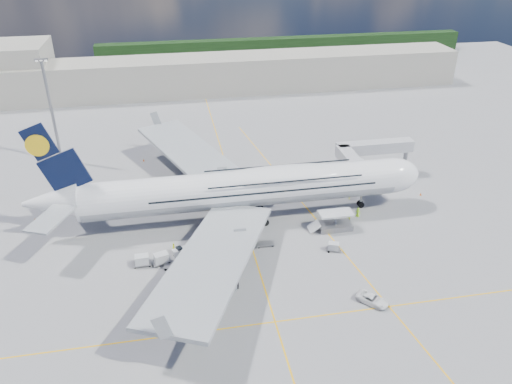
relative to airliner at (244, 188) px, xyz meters
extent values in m
plane|color=gray|center=(-0.26, -10.00, -6.87)|extent=(300.00, 300.00, 0.00)
cube|color=#FBB50D|center=(-0.26, -10.00, -6.86)|extent=(0.25, 220.00, 0.01)
cube|color=#FBB50D|center=(-0.26, -30.00, -6.86)|extent=(120.00, 0.25, 0.01)
cube|color=#FBB50D|center=(13.74, 0.00, -6.86)|extent=(14.16, 99.06, 0.01)
cylinder|color=white|center=(-0.26, 0.00, -0.07)|extent=(62.00, 7.20, 7.20)
cylinder|color=#9EA0A5|center=(-0.26, 0.00, -0.22)|extent=(60.76, 7.13, 7.13)
ellipsoid|color=white|center=(7.74, 0.00, 1.91)|extent=(36.00, 6.84, 3.76)
ellipsoid|color=white|center=(30.74, 0.00, -0.07)|extent=(11.52, 7.20, 7.20)
ellipsoid|color=black|center=(33.98, 0.00, 0.53)|extent=(3.84, 4.16, 1.44)
cone|color=white|center=(-35.76, 0.00, 0.73)|extent=(10.00, 6.84, 6.84)
cube|color=black|center=(-33.76, 0.00, 9.53)|extent=(11.02, 0.46, 14.61)
cylinder|color=yellow|center=(-35.86, 0.00, 12.03)|extent=(4.00, 0.60, 4.00)
cube|color=#999EA3|center=(-8.26, 20.00, -1.27)|extent=(25.49, 39.15, 3.35)
cube|color=#999EA3|center=(-8.26, -20.00, -1.27)|extent=(25.49, 39.15, 3.35)
cylinder|color=#B7BABF|center=(-3.26, 12.50, -3.67)|extent=(5.20, 3.50, 3.50)
cylinder|color=#B7BABF|center=(-7.76, 23.00, -3.67)|extent=(5.20, 3.50, 3.50)
cylinder|color=#B7BABF|center=(-3.26, -12.50, -3.67)|extent=(5.20, 3.50, 3.50)
cylinder|color=#B7BABF|center=(-7.76, -23.00, -3.67)|extent=(5.20, 3.50, 3.50)
cylinder|color=gray|center=(24.74, 0.00, -4.67)|extent=(0.44, 0.44, 3.80)
cylinder|color=black|center=(24.74, 0.00, -6.22)|extent=(1.30, 0.90, 1.30)
cylinder|color=gray|center=(-0.26, 0.00, -4.67)|extent=(0.56, 0.56, 3.80)
cylinder|color=black|center=(-0.26, 3.20, -6.12)|extent=(1.50, 0.90, 1.50)
cube|color=#B7B7BC|center=(24.74, 8.60, 0.23)|extent=(3.00, 10.00, 2.60)
cube|color=#B7B7BC|center=(32.74, 13.60, 0.23)|extent=(18.00, 3.00, 2.60)
cylinder|color=gray|center=(26.74, 11.60, -3.32)|extent=(0.80, 0.80, 7.10)
cylinder|color=black|center=(26.74, 11.60, -6.42)|extent=(0.90, 0.80, 0.90)
cylinder|color=gray|center=(40.74, 13.60, -3.32)|extent=(1.00, 1.00, 7.10)
cube|color=gray|center=(40.74, 13.60, -6.47)|extent=(2.00, 2.00, 0.80)
cylinder|color=#B7B7BC|center=(24.74, 4.80, 0.23)|extent=(3.60, 3.60, 2.80)
cube|color=silver|center=(16.74, -7.10, -3.37)|extent=(6.50, 3.20, 0.35)
cube|color=gray|center=(16.74, -7.10, -6.32)|extent=(6.50, 3.20, 1.10)
cube|color=gray|center=(16.74, -7.10, -4.82)|extent=(0.22, 1.99, 3.00)
cylinder|color=black|center=(14.14, -8.30, -6.52)|extent=(0.70, 0.30, 0.70)
cube|color=silver|center=(12.54, -7.10, -5.87)|extent=(2.16, 2.60, 1.60)
cylinder|color=gray|center=(-40.26, 35.00, 5.63)|extent=(0.70, 0.70, 25.00)
cube|color=gray|center=(-40.26, 35.00, 18.33)|extent=(3.00, 0.40, 0.60)
cube|color=#B2AD9E|center=(-0.26, 85.00, -0.87)|extent=(180.00, 16.00, 12.00)
cube|color=#193814|center=(39.74, 130.00, -2.87)|extent=(160.00, 6.00, 8.00)
cube|color=gray|center=(-12.76, -14.13, -6.50)|extent=(3.25, 1.88, 0.19)
cylinder|color=black|center=(-14.02, -14.76, -6.64)|extent=(0.46, 0.19, 0.46)
cylinder|color=black|center=(-11.50, -13.50, -6.64)|extent=(0.46, 0.19, 0.46)
cube|color=silver|center=(-12.76, -14.13, -5.66)|extent=(2.41, 1.72, 1.57)
cube|color=gray|center=(-14.88, -13.81, -6.53)|extent=(3.14, 1.99, 0.18)
cylinder|color=black|center=(-16.05, -14.40, -6.65)|extent=(0.43, 0.18, 0.43)
cylinder|color=black|center=(-13.70, -13.23, -6.65)|extent=(0.43, 0.18, 0.43)
cube|color=gray|center=(-16.65, -12.25, -6.49)|extent=(3.63, 2.64, 0.20)
cylinder|color=black|center=(-17.96, -12.91, -6.63)|extent=(0.48, 0.20, 0.48)
cylinder|color=black|center=(-15.35, -11.60, -6.63)|extent=(0.48, 0.20, 0.48)
cube|color=silver|center=(-16.65, -12.25, -5.62)|extent=(2.77, 2.27, 1.63)
cube|color=gray|center=(-19.98, -12.15, -6.49)|extent=(3.26, 1.81, 0.19)
cylinder|color=black|center=(-21.26, -12.79, -6.63)|extent=(0.47, 0.19, 0.47)
cylinder|color=black|center=(-18.70, -11.51, -6.63)|extent=(0.47, 0.19, 0.47)
cube|color=silver|center=(-19.98, -12.15, -5.64)|extent=(2.40, 1.68, 1.60)
cube|color=gray|center=(14.13, -14.07, -6.57)|extent=(2.92, 2.25, 0.16)
cylinder|color=black|center=(13.10, -14.59, -6.68)|extent=(0.38, 0.16, 0.38)
cylinder|color=black|center=(15.17, -13.55, -6.68)|extent=(0.38, 0.16, 0.38)
cube|color=silver|center=(14.13, -14.07, -5.88)|extent=(2.25, 1.91, 1.29)
cube|color=gray|center=(2.23, -10.19, -6.49)|extent=(3.32, 1.85, 0.20)
cylinder|color=black|center=(0.93, -10.84, -6.63)|extent=(0.48, 0.20, 0.48)
cylinder|color=black|center=(3.54, -9.53, -6.63)|extent=(0.48, 0.20, 0.48)
cube|color=white|center=(-13.44, -10.08, -6.25)|extent=(2.72, 2.04, 1.15)
cube|color=black|center=(-13.44, -10.08, -5.55)|extent=(1.23, 1.32, 0.44)
cylinder|color=black|center=(-14.32, -10.57, -6.59)|extent=(0.56, 0.22, 0.56)
cylinder|color=black|center=(-12.55, -9.60, -6.59)|extent=(0.56, 0.22, 0.56)
cube|color=gray|center=(-3.33, 10.06, -6.00)|extent=(5.95, 3.35, 1.73)
cube|color=white|center=(-3.93, 10.06, -4.36)|extent=(4.54, 3.08, 1.90)
cube|color=white|center=(-1.17, 10.06, -5.23)|extent=(1.98, 2.30, 1.38)
cube|color=black|center=(-0.56, 10.06, -5.05)|extent=(0.54, 1.71, 0.78)
cylinder|color=black|center=(-1.43, 9.07, -6.39)|extent=(0.95, 0.30, 0.95)
cylinder|color=black|center=(-5.23, 11.05, -6.39)|extent=(0.95, 0.30, 0.95)
cube|color=#E55D0C|center=(-3.93, 10.06, -4.97)|extent=(4.59, 3.13, 0.43)
cube|color=gray|center=(-12.41, 38.49, -5.83)|extent=(7.02, 3.40, 2.07)
cube|color=white|center=(-13.14, 38.49, -3.86)|extent=(5.29, 3.26, 2.28)
cube|color=white|center=(-9.82, 38.49, -4.90)|extent=(2.18, 2.62, 1.66)
cube|color=black|center=(-9.09, 38.49, -4.69)|extent=(0.44, 2.08, 0.93)
cylinder|color=black|center=(-10.13, 37.29, -6.30)|extent=(1.14, 0.36, 1.14)
cylinder|color=black|center=(-14.69, 39.68, -6.30)|extent=(1.14, 0.36, 1.14)
imported|color=white|center=(15.64, -28.73, -6.16)|extent=(5.18, 5.38, 1.42)
imported|color=#D2E017|center=(23.57, 3.39, -5.92)|extent=(0.78, 0.83, 1.90)
imported|color=#C8EE19|center=(20.42, -4.94, -5.94)|extent=(1.10, 1.14, 1.86)
imported|color=#D7EA18|center=(-14.40, -9.08, -5.98)|extent=(0.81, 1.13, 1.78)
imported|color=#ADF71A|center=(22.75, -3.69, -5.86)|extent=(1.17, 1.11, 2.01)
imported|color=#B2FB1A|center=(-7.97, -22.14, -5.97)|extent=(1.19, 0.72, 1.80)
cone|color=#E55D0C|center=(39.51, 2.23, -6.56)|extent=(0.48, 0.48, 0.62)
cube|color=#E55D0C|center=(39.51, 2.23, -6.85)|extent=(0.42, 0.42, 0.03)
cone|color=#E55D0C|center=(-3.11, 11.04, -6.59)|extent=(0.44, 0.44, 0.56)
cube|color=#E55D0C|center=(-3.11, 11.04, -6.85)|extent=(0.38, 0.38, 0.03)
cone|color=#E55D0C|center=(-20.19, 31.22, -6.56)|extent=(0.48, 0.48, 0.61)
cube|color=#E55D0C|center=(-20.19, 31.22, -6.85)|extent=(0.41, 0.41, 0.03)
cone|color=#E55D0C|center=(-12.19, -18.35, -6.62)|extent=(0.39, 0.39, 0.50)
cube|color=#E55D0C|center=(-12.19, -18.35, -6.85)|extent=(0.34, 0.34, 0.03)
cone|color=#E55D0C|center=(-15.61, -27.69, -6.58)|extent=(0.44, 0.44, 0.57)
cube|color=#E55D0C|center=(-15.61, -27.69, -6.85)|extent=(0.38, 0.38, 0.03)
cone|color=#E55D0C|center=(-41.33, 6.92, -6.62)|extent=(0.39, 0.39, 0.49)
cube|color=#E55D0C|center=(-41.33, 6.92, -6.85)|extent=(0.33, 0.33, 0.03)
camera|label=1|loc=(-13.44, -84.66, 46.23)|focal=35.00mm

